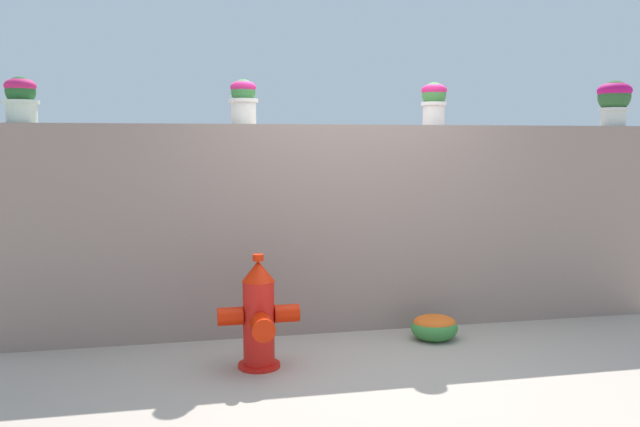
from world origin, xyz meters
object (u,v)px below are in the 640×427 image
at_px(potted_plant_1, 243,99).
at_px(potted_plant_3, 614,99).
at_px(flower_bush_left, 434,326).
at_px(potted_plant_0, 21,97).
at_px(potted_plant_2, 434,100).
at_px(fire_hydrant, 259,317).

height_order(potted_plant_1, potted_plant_3, potted_plant_3).
relative_size(potted_plant_1, flower_bush_left, 0.94).
relative_size(potted_plant_0, flower_bush_left, 0.92).
distance_m(potted_plant_2, fire_hydrant, 2.62).
distance_m(potted_plant_2, potted_plant_3, 1.85).
distance_m(potted_plant_2, flower_bush_left, 2.05).
relative_size(fire_hydrant, flower_bush_left, 2.13).
bearing_deg(potted_plant_2, potted_plant_1, -178.31).
relative_size(potted_plant_1, potted_plant_3, 0.86).
bearing_deg(potted_plant_2, potted_plant_3, -0.88).
xyz_separation_m(fire_hydrant, flower_bush_left, (1.55, 0.39, -0.27)).
bearing_deg(flower_bush_left, fire_hydrant, -165.82).
xyz_separation_m(potted_plant_2, flower_bush_left, (-0.19, -0.59, -1.96)).
relative_size(potted_plant_1, potted_plant_2, 0.97).
distance_m(potted_plant_1, potted_plant_2, 1.75).
xyz_separation_m(potted_plant_3, flower_bush_left, (-2.04, -0.57, -1.99)).
distance_m(fire_hydrant, flower_bush_left, 1.62).
relative_size(potted_plant_3, flower_bush_left, 1.09).
distance_m(potted_plant_3, flower_bush_left, 2.91).
height_order(potted_plant_2, potted_plant_3, potted_plant_3).
bearing_deg(potted_plant_2, potted_plant_0, -179.64).
relative_size(potted_plant_0, fire_hydrant, 0.43).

